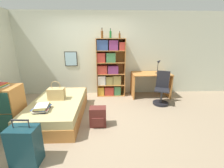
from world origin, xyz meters
TOP-DOWN VIEW (x-y plane):
  - ground_plane at (0.00, 0.00)m, footprint 14.00×14.00m
  - wall_back at (-0.00, 1.67)m, footprint 10.00×0.09m
  - bed at (-0.64, 0.02)m, footprint 1.11×1.89m
  - handbag at (-0.67, 0.09)m, footprint 0.37×0.21m
  - book_stack_on_bed at (-0.79, -0.49)m, footprint 0.32×0.36m
  - suitcase at (-0.71, -1.36)m, footprint 0.43×0.29m
  - dresser at (-1.57, -0.41)m, footprint 0.63×0.54m
  - bookcase at (0.59, 1.43)m, footprint 0.88×0.36m
  - bottle_green at (0.38, 1.44)m, footprint 0.07×0.07m
  - bottle_brown at (0.64, 1.48)m, footprint 0.06×0.06m
  - bottle_clear at (0.91, 1.45)m, footprint 0.06×0.06m
  - desk at (1.90, 1.28)m, footprint 1.18×0.67m
  - desk_lamp at (2.10, 1.25)m, footprint 0.15×0.10m
  - desk_chair at (2.05, 0.67)m, footprint 0.51×0.51m
  - backpack at (0.30, -0.39)m, footprint 0.35×0.25m

SIDE VIEW (x-z plane):
  - ground_plane at x=0.00m, z-range 0.00..0.00m
  - backpack at x=0.30m, z-range 0.00..0.42m
  - bed at x=-0.64m, z-range 0.00..0.43m
  - suitcase at x=-0.71m, z-range -0.06..0.66m
  - desk_chair at x=2.05m, z-range -0.16..0.77m
  - dresser at x=-1.57m, z-range 0.00..0.90m
  - book_stack_on_bed at x=-0.79m, z-range 0.43..0.54m
  - desk at x=1.90m, z-range 0.15..0.90m
  - handbag at x=-0.67m, z-range 0.35..0.79m
  - bookcase at x=0.59m, z-range -0.02..1.78m
  - desk_lamp at x=2.10m, z-range 0.84..1.27m
  - wall_back at x=0.00m, z-range 0.00..2.60m
  - bottle_clear at x=0.91m, z-range 1.78..1.98m
  - bottle_brown at x=0.64m, z-range 1.77..2.05m
  - bottle_green at x=0.38m, z-range 1.77..2.06m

